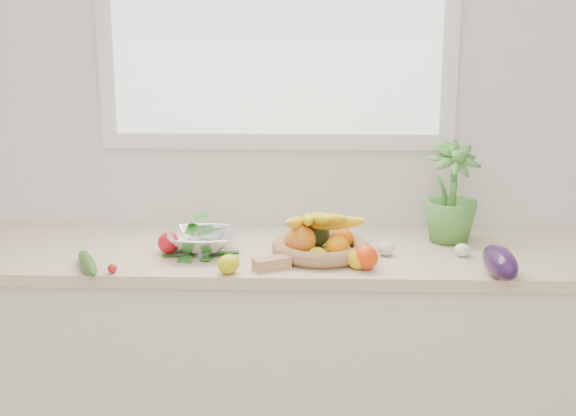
{
  "coord_description": "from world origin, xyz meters",
  "views": [
    {
      "loc": [
        0.14,
        -0.7,
        1.72
      ],
      "look_at": [
        0.05,
        1.93,
        1.05
      ],
      "focal_mm": 50.0,
      "sensor_mm": 36.0,
      "label": 1
    }
  ],
  "objects_px": {
    "apple": "(169,243)",
    "cucumber": "(87,263)",
    "fruit_basket": "(320,241)",
    "potted_herb": "(451,192)",
    "eggplant": "(500,262)",
    "colander_with_spinach": "(202,236)"
  },
  "relations": [
    {
      "from": "apple",
      "to": "colander_with_spinach",
      "type": "relative_size",
      "value": 0.32
    },
    {
      "from": "cucumber",
      "to": "fruit_basket",
      "type": "distance_m",
      "value": 0.76
    },
    {
      "from": "eggplant",
      "to": "fruit_basket",
      "type": "height_order",
      "value": "fruit_basket"
    },
    {
      "from": "apple",
      "to": "fruit_basket",
      "type": "bearing_deg",
      "value": -1.05
    },
    {
      "from": "apple",
      "to": "cucumber",
      "type": "height_order",
      "value": "apple"
    },
    {
      "from": "apple",
      "to": "potted_herb",
      "type": "distance_m",
      "value": 1.0
    },
    {
      "from": "cucumber",
      "to": "potted_herb",
      "type": "bearing_deg",
      "value": 16.89
    },
    {
      "from": "eggplant",
      "to": "potted_herb",
      "type": "relative_size",
      "value": 0.66
    },
    {
      "from": "apple",
      "to": "colander_with_spinach",
      "type": "distance_m",
      "value": 0.12
    },
    {
      "from": "apple",
      "to": "eggplant",
      "type": "height_order",
      "value": "eggplant"
    },
    {
      "from": "apple",
      "to": "colander_with_spinach",
      "type": "bearing_deg",
      "value": 2.87
    },
    {
      "from": "apple",
      "to": "potted_herb",
      "type": "relative_size",
      "value": 0.21
    },
    {
      "from": "potted_herb",
      "to": "cucumber",
      "type": "bearing_deg",
      "value": -163.11
    },
    {
      "from": "eggplant",
      "to": "cucumber",
      "type": "relative_size",
      "value": 0.94
    },
    {
      "from": "cucumber",
      "to": "fruit_basket",
      "type": "height_order",
      "value": "fruit_basket"
    },
    {
      "from": "apple",
      "to": "cucumber",
      "type": "relative_size",
      "value": 0.3
    },
    {
      "from": "cucumber",
      "to": "potted_herb",
      "type": "xyz_separation_m",
      "value": [
        1.2,
        0.36,
        0.16
      ]
    },
    {
      "from": "potted_herb",
      "to": "colander_with_spinach",
      "type": "relative_size",
      "value": 1.5
    },
    {
      "from": "colander_with_spinach",
      "to": "fruit_basket",
      "type": "bearing_deg",
      "value": -2.16
    },
    {
      "from": "eggplant",
      "to": "cucumber",
      "type": "bearing_deg",
      "value": 179.11
    },
    {
      "from": "eggplant",
      "to": "colander_with_spinach",
      "type": "distance_m",
      "value": 0.98
    },
    {
      "from": "cucumber",
      "to": "potted_herb",
      "type": "height_order",
      "value": "potted_herb"
    }
  ]
}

